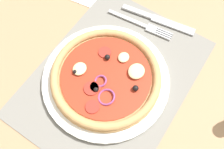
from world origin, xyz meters
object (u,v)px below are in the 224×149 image
object	(u,v)px
plate	(106,79)
pizza	(106,76)
knife	(159,20)
fork	(143,25)

from	to	relation	value
plate	pizza	bearing A→B (deg)	121.84
plate	knife	size ratio (longest dim) A/B	1.47
plate	knife	world-z (taller)	plate
plate	fork	world-z (taller)	plate
knife	fork	bearing A→B (deg)	-131.71
pizza	knife	distance (cm)	22.07
plate	pizza	distance (cm)	1.64
plate	pizza	xyz separation A→B (cm)	(-0.02, 0.03, 1.64)
knife	plate	bearing A→B (deg)	-103.39
pizza	fork	size ratio (longest dim) A/B	1.40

